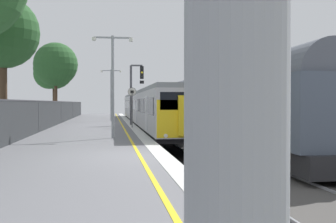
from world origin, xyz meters
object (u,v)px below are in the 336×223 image
(speed_limit_sign, at_px, (132,102))
(background_tree_centre, at_px, (52,70))
(background_tree_back, at_px, (56,66))
(platform_lamp_far, at_px, (111,90))
(background_tree_left, at_px, (4,35))
(freight_train_adjacent_track, at_px, (184,103))
(signal_gantry, at_px, (135,87))
(commuter_train_at_platform, at_px, (148,108))
(platform_lamp_mid, at_px, (113,77))

(speed_limit_sign, height_order, background_tree_centre, background_tree_centre)
(speed_limit_sign, bearing_deg, background_tree_back, 112.44)
(speed_limit_sign, bearing_deg, background_tree_centre, 110.50)
(platform_lamp_far, height_order, background_tree_left, background_tree_left)
(freight_train_adjacent_track, xyz_separation_m, signal_gantry, (-5.47, -8.96, 1.28))
(commuter_train_at_platform, xyz_separation_m, background_tree_centre, (-10.11, 14.03, 4.32))
(signal_gantry, bearing_deg, platform_lamp_far, 102.39)
(signal_gantry, distance_m, background_tree_centre, 20.66)
(freight_train_adjacent_track, xyz_separation_m, background_tree_back, (-13.10, 5.07, 4.10))
(freight_train_adjacent_track, bearing_deg, commuter_train_at_platform, -132.21)
(platform_lamp_far, bearing_deg, background_tree_centre, 123.32)
(platform_lamp_mid, bearing_deg, platform_lamp_far, 90.00)
(platform_lamp_far, distance_m, background_tree_left, 20.33)
(commuter_train_at_platform, relative_size, platform_lamp_mid, 7.77)
(freight_train_adjacent_track, relative_size, signal_gantry, 12.60)
(background_tree_left, bearing_deg, background_tree_centre, 92.87)
(speed_limit_sign, distance_m, platform_lamp_far, 11.82)
(freight_train_adjacent_track, height_order, speed_limit_sign, freight_train_adjacent_track)
(speed_limit_sign, bearing_deg, platform_lamp_mid, -99.03)
(commuter_train_at_platform, height_order, background_tree_back, background_tree_back)
(background_tree_left, bearing_deg, speed_limit_sign, 49.14)
(signal_gantry, bearing_deg, platform_lamp_mid, -98.23)
(commuter_train_at_platform, relative_size, background_tree_back, 4.71)
(freight_train_adjacent_track, xyz_separation_m, platform_lamp_mid, (-7.26, -21.36, 1.32))
(platform_lamp_mid, distance_m, background_tree_left, 5.85)
(platform_lamp_far, xyz_separation_m, background_tree_back, (-5.84, 5.88, 2.82))
(commuter_train_at_platform, relative_size, signal_gantry, 8.26)
(signal_gantry, relative_size, speed_limit_sign, 1.68)
(background_tree_left, distance_m, background_tree_centre, 29.96)
(platform_lamp_mid, distance_m, background_tree_back, 27.21)
(freight_train_adjacent_track, distance_m, background_tree_centre, 17.52)
(commuter_train_at_platform, height_order, background_tree_left, background_tree_left)
(background_tree_centre, bearing_deg, speed_limit_sign, -69.50)
(platform_lamp_mid, relative_size, platform_lamp_far, 1.01)
(commuter_train_at_platform, height_order, platform_lamp_mid, platform_lamp_mid)
(background_tree_left, distance_m, background_tree_back, 25.39)
(freight_train_adjacent_track, distance_m, speed_limit_sign, 13.79)
(signal_gantry, distance_m, platform_lamp_far, 8.36)
(background_tree_left, bearing_deg, platform_lamp_mid, -11.22)
(commuter_train_at_platform, xyz_separation_m, signal_gantry, (-1.46, -4.55, 1.69))
(platform_lamp_mid, bearing_deg, speed_limit_sign, 80.97)
(signal_gantry, bearing_deg, freight_train_adjacent_track, 58.62)
(commuter_train_at_platform, xyz_separation_m, background_tree_back, (-9.10, 9.49, 4.52))
(platform_lamp_mid, relative_size, background_tree_left, 0.71)
(platform_lamp_far, bearing_deg, background_tree_left, -105.35)
(background_tree_centre, bearing_deg, commuter_train_at_platform, -54.24)
(freight_train_adjacent_track, distance_m, platform_lamp_far, 7.42)
(signal_gantry, relative_size, background_tree_centre, 0.58)
(freight_train_adjacent_track, relative_size, speed_limit_sign, 21.18)
(background_tree_left, relative_size, background_tree_centre, 0.86)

